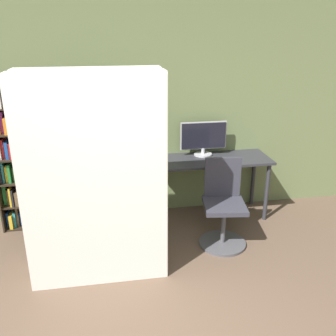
% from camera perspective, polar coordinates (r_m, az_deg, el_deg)
% --- Properties ---
extents(wall_back, '(8.00, 0.06, 2.70)m').
position_cam_1_polar(wall_back, '(4.56, -6.63, 8.87)').
color(wall_back, '#6B7A4C').
rests_on(wall_back, ground).
extents(desk, '(1.49, 0.56, 0.77)m').
position_cam_1_polar(desk, '(4.61, 6.22, 0.21)').
color(desk, '#2D2D33').
rests_on(desk, ground).
extents(monitor, '(0.58, 0.23, 0.42)m').
position_cam_1_polar(monitor, '(4.64, 5.42, 4.63)').
color(monitor, '#B7B7BC').
rests_on(monitor, desk).
extents(office_chair, '(0.52, 0.52, 0.95)m').
position_cam_1_polar(office_chair, '(4.16, 8.41, -6.42)').
color(office_chair, '#4C4C51').
rests_on(office_chair, ground).
extents(bookshelf, '(0.80, 0.31, 1.75)m').
position_cam_1_polar(bookshelf, '(4.63, -21.18, 1.66)').
color(bookshelf, '#2D2319').
rests_on(bookshelf, ground).
extents(mattress_near, '(1.26, 0.22, 1.95)m').
position_cam_1_polar(mattress_near, '(3.35, -10.99, -2.53)').
color(mattress_near, silver).
rests_on(mattress_near, ground).
extents(mattress_far, '(1.26, 0.22, 1.95)m').
position_cam_1_polar(mattress_far, '(3.60, -10.94, -0.81)').
color(mattress_far, silver).
rests_on(mattress_far, ground).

